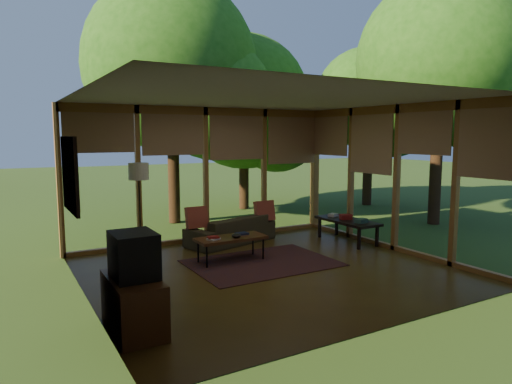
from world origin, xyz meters
TOP-DOWN VIEW (x-y plane):
  - floor at (0.00, 0.00)m, footprint 5.50×5.50m
  - ceiling at (0.00, 0.00)m, footprint 5.50×5.50m
  - wall_left at (-2.75, 0.00)m, footprint 0.04×5.00m
  - wall_front at (0.00, -2.50)m, footprint 5.50×0.04m
  - window_wall_back at (0.00, 2.50)m, footprint 5.50×0.12m
  - window_wall_right at (2.75, 0.00)m, footprint 0.12×5.00m
  - exterior_lawn at (8.00, 8.00)m, footprint 40.00×40.00m
  - tree_nw at (0.09, 4.71)m, footprint 4.13×4.13m
  - tree_ne at (2.62, 5.81)m, footprint 3.86×3.86m
  - tree_se at (5.42, 1.35)m, footprint 3.79×3.79m
  - tree_far at (6.16, 4.50)m, footprint 3.06×3.06m
  - rug at (0.11, 0.44)m, footprint 2.38×1.69m
  - sofa at (0.31, 2.00)m, footprint 1.99×1.20m
  - pillow_left at (-0.44, 1.95)m, footprint 0.41×0.22m
  - pillow_right at (1.06, 1.95)m, footprint 0.41×0.22m
  - ct_book_lower at (-0.64, 0.75)m, footprint 0.24×0.21m
  - ct_book_upper at (-0.64, 0.75)m, footprint 0.20×0.16m
  - ct_book_side at (-0.04, 0.88)m, footprint 0.21×0.16m
  - ct_bowl at (-0.24, 0.70)m, footprint 0.16×0.16m
  - media_cabinet at (-2.47, -1.16)m, footprint 0.50×1.00m
  - television at (-2.45, -1.16)m, footprint 0.45×0.55m
  - console_book_a at (2.40, 0.53)m, footprint 0.24×0.19m
  - console_book_b at (2.40, 0.98)m, footprint 0.26×0.22m
  - console_book_c at (2.40, 1.38)m, footprint 0.24×0.21m
  - floor_lamp at (-1.47, 2.12)m, footprint 0.36×0.36m
  - coffee_table at (-0.29, 0.80)m, footprint 1.20×0.50m
  - side_console at (2.40, 0.93)m, footprint 0.60×1.40m
  - wall_painting at (-2.71, 1.40)m, footprint 0.06×1.35m

SIDE VIEW (x-z plane):
  - exterior_lawn at x=8.00m, z-range -0.01..-0.01m
  - floor at x=0.00m, z-range 0.00..0.00m
  - rug at x=0.11m, z-range 0.00..0.01m
  - sofa at x=0.31m, z-range 0.00..0.54m
  - media_cabinet at x=-2.47m, z-range 0.00..0.60m
  - coffee_table at x=-0.29m, z-range 0.18..0.60m
  - side_console at x=2.40m, z-range 0.18..0.64m
  - ct_book_lower at x=-0.64m, z-range 0.42..0.45m
  - ct_book_side at x=-0.04m, z-range 0.42..0.46m
  - ct_bowl at x=-0.24m, z-range 0.42..0.50m
  - ct_book_upper at x=-0.64m, z-range 0.45..0.48m
  - console_book_c at x=2.40m, z-range 0.45..0.51m
  - console_book_a at x=2.40m, z-range 0.45..0.54m
  - console_book_b at x=2.40m, z-range 0.46..0.56m
  - pillow_left at x=-0.44m, z-range 0.37..0.80m
  - pillow_right at x=1.06m, z-range 0.37..0.80m
  - television at x=-2.45m, z-range 0.60..1.10m
  - wall_left at x=-2.75m, z-range 0.00..2.70m
  - wall_front at x=0.00m, z-range 0.00..2.70m
  - window_wall_back at x=0.00m, z-range 0.00..2.70m
  - window_wall_right at x=2.75m, z-range 0.00..2.70m
  - floor_lamp at x=-1.47m, z-range 0.58..2.23m
  - wall_painting at x=-2.71m, z-range 0.98..2.12m
  - ceiling at x=0.00m, z-range 2.70..2.70m
  - tree_ne at x=2.62m, z-range 0.58..5.62m
  - tree_far at x=6.16m, z-range 0.85..5.62m
  - tree_nw at x=0.09m, z-range 0.86..6.73m
  - tree_se at x=5.42m, z-range 0.99..6.78m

